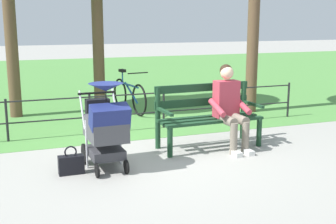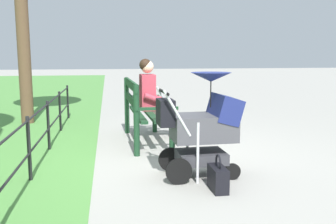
{
  "view_description": "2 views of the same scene",
  "coord_description": "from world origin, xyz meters",
  "px_view_note": "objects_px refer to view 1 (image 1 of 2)",
  "views": [
    {
      "loc": [
        1.99,
        5.91,
        1.93
      ],
      "look_at": [
        -0.13,
        0.2,
        0.66
      ],
      "focal_mm": 47.22,
      "sensor_mm": 36.0,
      "label": 1
    },
    {
      "loc": [
        4.74,
        -0.61,
        1.34
      ],
      "look_at": [
        0.12,
        0.12,
        0.62
      ],
      "focal_mm": 40.19,
      "sensor_mm": 36.0,
      "label": 2
    }
  ],
  "objects_px": {
    "park_bench": "(207,113)",
    "stroller": "(105,125)",
    "bicycle": "(129,95)",
    "person_on_bench": "(230,105)",
    "handbag": "(71,164)"
  },
  "relations": [
    {
      "from": "park_bench",
      "to": "stroller",
      "type": "xyz_separation_m",
      "value": [
        1.7,
        0.53,
        0.07
      ]
    },
    {
      "from": "handbag",
      "to": "stroller",
      "type": "bearing_deg",
      "value": -176.02
    },
    {
      "from": "handbag",
      "to": "bicycle",
      "type": "relative_size",
      "value": 0.22
    },
    {
      "from": "park_bench",
      "to": "person_on_bench",
      "type": "bearing_deg",
      "value": 140.15
    },
    {
      "from": "bicycle",
      "to": "park_bench",
      "type": "bearing_deg",
      "value": 98.21
    },
    {
      "from": "handbag",
      "to": "bicycle",
      "type": "distance_m",
      "value": 3.93
    },
    {
      "from": "park_bench",
      "to": "stroller",
      "type": "height_order",
      "value": "stroller"
    },
    {
      "from": "park_bench",
      "to": "bicycle",
      "type": "distance_m",
      "value": 2.99
    },
    {
      "from": "park_bench",
      "to": "handbag",
      "type": "xyz_separation_m",
      "value": [
        2.17,
        0.56,
        -0.4
      ]
    },
    {
      "from": "person_on_bench",
      "to": "stroller",
      "type": "relative_size",
      "value": 1.11
    },
    {
      "from": "park_bench",
      "to": "stroller",
      "type": "relative_size",
      "value": 1.41
    },
    {
      "from": "stroller",
      "to": "bicycle",
      "type": "distance_m",
      "value": 3.72
    },
    {
      "from": "person_on_bench",
      "to": "handbag",
      "type": "bearing_deg",
      "value": 7.85
    },
    {
      "from": "handbag",
      "to": "bicycle",
      "type": "bearing_deg",
      "value": -116.34
    },
    {
      "from": "park_bench",
      "to": "person_on_bench",
      "type": "height_order",
      "value": "person_on_bench"
    }
  ]
}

